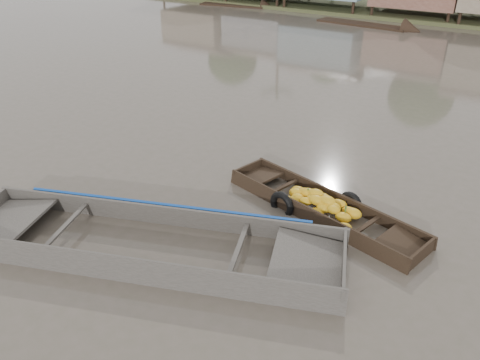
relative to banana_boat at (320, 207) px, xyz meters
The scene contains 3 objects.
ground 2.05m from the banana_boat, 119.41° to the right, with size 120.00×120.00×0.00m, color #524C3F.
banana_boat is the anchor object (origin of this frame).
viewer_boat 4.10m from the banana_boat, 126.11° to the right, with size 8.44×4.81×0.66m.
Camera 1 is at (4.45, -7.25, 6.11)m, focal length 35.00 mm.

